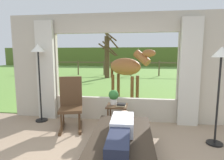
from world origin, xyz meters
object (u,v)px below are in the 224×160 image
Objects in this scene: side_table at (117,109)px; floor_lamp_left at (38,60)px; recliner_sofa at (122,148)px; potted_plant at (114,96)px; reclining_person at (121,130)px; horse at (127,67)px; rocking_chair at (71,103)px; book_stack at (121,105)px; floor_lamp_right at (221,66)px; pasture_tree at (107,55)px.

floor_lamp_left is (-1.86, 0.20, 1.06)m from side_table.
recliner_sofa is 1.43m from potted_plant.
reclining_person is 3.97m from horse.
rocking_chair is 5.39× the size of book_stack.
recliner_sofa is 0.99× the size of floor_lamp_right.
recliner_sofa is 1.72m from rocking_chair.
book_stack is 2.19m from floor_lamp_left.
book_stack is 0.11× the size of floor_lamp_left.
recliner_sofa is 0.31m from reclining_person.
potted_plant is at bearing -7.16° from rocking_chair.
floor_lamp_left is 3.76m from floor_lamp_right.
reclining_person is at bearing 34.97° from horse.
pasture_tree is at bearing 78.38° from rocking_chair.
horse is (-0.18, 3.91, 0.63)m from reclining_person.
book_stack is (1.10, 0.03, 0.00)m from rocking_chair.
reclining_person is at bearing -77.69° from potted_plant.
rocking_chair is (-1.22, 1.22, 0.02)m from reclining_person.
potted_plant is (0.92, 0.14, 0.16)m from rocking_chair.
pasture_tree reaches higher than floor_lamp_left.
floor_lamp_left is (-1.78, 0.14, 0.78)m from potted_plant.
reclining_person is at bearing -80.53° from side_table.
reclining_person reaches higher than side_table.
floor_lamp_left reaches higher than horse.
pasture_tree is (-0.62, 8.44, 0.97)m from rocking_chair.
floor_lamp_right is at bearing 25.63° from reclining_person.
floor_lamp_left is 3.09m from horse.
pasture_tree is at bearing 111.33° from floor_lamp_right.
potted_plant reaches higher than reclining_person.
pasture_tree is at bearing 100.50° from potted_plant.
floor_lamp_left is 1.06× the size of floor_lamp_right.
floor_lamp_right is (1.61, 0.78, 1.19)m from recliner_sofa.
pasture_tree reaches higher than reclining_person.
floor_lamp_left is (-0.86, 0.28, 0.94)m from rocking_chair.
floor_lamp_left reaches higher than potted_plant.
pasture_tree is at bearing 99.13° from recliner_sofa.
reclining_person is at bearing -91.67° from recliner_sofa.
floor_lamp_right is (1.61, 0.83, 0.88)m from reclining_person.
potted_plant reaches higher than side_table.
book_stack reaches higher than side_table.
recliner_sofa is at bearing -79.19° from pasture_tree.
side_table is (1.00, 0.08, -0.12)m from rocking_chair.
horse reaches higher than potted_plant.
pasture_tree is (-1.62, 8.36, 1.09)m from side_table.
recliner_sofa is 8.30× the size of book_stack.
recliner_sofa is 9.87m from pasture_tree.
pasture_tree reaches higher than recliner_sofa.
floor_lamp_left reaches higher than side_table.
pasture_tree reaches higher than side_table.
rocking_chair is at bearing -171.36° from potted_plant.
floor_lamp_right is (3.70, -0.67, -0.08)m from floor_lamp_left.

